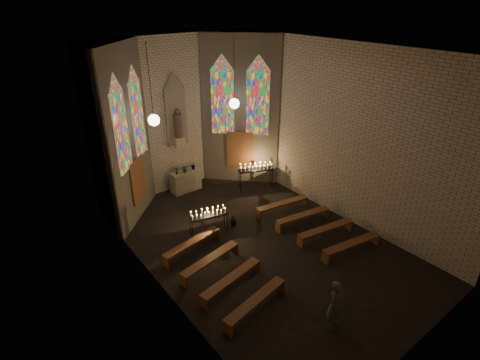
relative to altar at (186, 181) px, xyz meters
The scene contains 18 objects.
floor 5.47m from the altar, 90.00° to the right, with size 12.00×12.00×0.00m, color black.
room 3.83m from the altar, 90.00° to the right, with size 8.22×12.43×7.00m.
altar is the anchor object (origin of this frame).
flower_vase_left 0.81m from the altar, behind, with size 0.18×0.12×0.34m, color #4C723F.
flower_vase_center 0.68m from the altar, 117.37° to the right, with size 0.30×0.26×0.34m, color #4C723F.
flower_vase_right 0.85m from the altar, ahead, with size 0.24×0.19×0.44m, color #4C723F.
aisle_flower_pot 3.80m from the altar, 90.17° to the right, with size 0.26×0.26×0.46m, color #4C723F.
votive_stand_left 3.95m from the altar, 107.39° to the right, with size 1.54×0.69×1.10m.
votive_stand_right 3.38m from the altar, 33.67° to the right, with size 1.69×1.05×1.23m.
pew_left_0 4.84m from the altar, 117.85° to the right, with size 2.47×0.75×0.47m.
pew_right_0 4.84m from the altar, 62.15° to the right, with size 2.47×0.75×0.47m.
pew_left_1 5.93m from the altar, 112.42° to the right, with size 2.47×0.75×0.47m.
pew_right_1 5.93m from the altar, 67.58° to the right, with size 2.47×0.75×0.47m.
pew_left_2 7.05m from the altar, 108.70° to the right, with size 2.47×0.75×0.47m.
pew_right_2 7.05m from the altar, 71.30° to the right, with size 2.47×0.75×0.47m.
pew_left_3 8.19m from the altar, 106.01° to the right, with size 2.47×0.75×0.47m.
pew_right_3 8.19m from the altar, 73.99° to the right, with size 2.47×0.75×0.47m.
visitor 9.68m from the altar, 95.03° to the right, with size 0.56×0.37×1.54m, color #484650.
Camera 1 is at (-7.66, -8.64, 8.53)m, focal length 28.00 mm.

